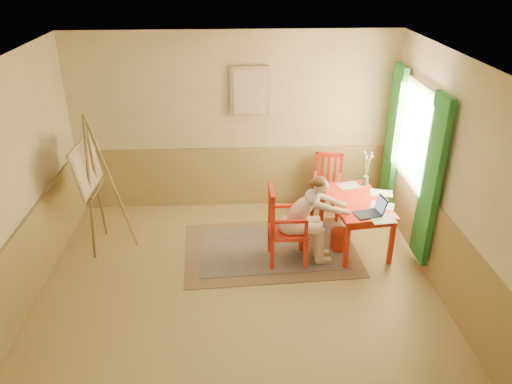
{
  "coord_description": "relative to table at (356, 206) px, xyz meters",
  "views": [
    {
      "loc": [
        -0.04,
        -5.0,
        3.83
      ],
      "look_at": [
        0.25,
        0.55,
        1.05
      ],
      "focal_mm": 34.28,
      "sensor_mm": 36.0,
      "label": 1
    }
  ],
  "objects": [
    {
      "name": "room",
      "position": [
        -1.67,
        -0.9,
        0.77
      ],
      "size": [
        5.04,
        4.54,
        2.84
      ],
      "color": "#A68950",
      "rests_on": "ground"
    },
    {
      "name": "wainscot",
      "position": [
        -1.67,
        -0.1,
        -0.13
      ],
      "size": [
        5.0,
        4.5,
        1.0
      ],
      "color": "#9E8450",
      "rests_on": "room"
    },
    {
      "name": "window",
      "position": [
        0.75,
        0.2,
        0.71
      ],
      "size": [
        0.12,
        2.01,
        2.2
      ],
      "color": "white",
      "rests_on": "room"
    },
    {
      "name": "wall_portrait",
      "position": [
        -1.42,
        1.31,
        1.27
      ],
      "size": [
        0.6,
        0.05,
        0.76
      ],
      "color": "tan",
      "rests_on": "room"
    },
    {
      "name": "rug",
      "position": [
        -1.2,
        -0.09,
        -0.62
      ],
      "size": [
        2.48,
        1.72,
        0.02
      ],
      "color": "#8C7251",
      "rests_on": "room"
    },
    {
      "name": "table",
      "position": [
        0.0,
        0.0,
        0.0
      ],
      "size": [
        0.86,
        1.28,
        0.72
      ],
      "color": "red",
      "rests_on": "room"
    },
    {
      "name": "chair_left",
      "position": [
        -1.05,
        -0.35,
        -0.09
      ],
      "size": [
        0.5,
        0.48,
        1.08
      ],
      "color": "red",
      "rests_on": "room"
    },
    {
      "name": "chair_back",
      "position": [
        -0.23,
        0.95,
        -0.14
      ],
      "size": [
        0.53,
        0.54,
        0.98
      ],
      "color": "red",
      "rests_on": "room"
    },
    {
      "name": "figure",
      "position": [
        -0.76,
        -0.36,
        0.06
      ],
      "size": [
        0.92,
        0.4,
        1.25
      ],
      "color": "beige",
      "rests_on": "room"
    },
    {
      "name": "laptop",
      "position": [
        0.09,
        -0.41,
        0.14
      ],
      "size": [
        0.43,
        0.31,
        0.23
      ],
      "color": "#1E2338",
      "rests_on": "table"
    },
    {
      "name": "papers",
      "position": [
        0.22,
        -0.03,
        0.09
      ],
      "size": [
        0.76,
        1.28,
        0.0
      ],
      "color": "white",
      "rests_on": "table"
    },
    {
      "name": "vase",
      "position": [
        0.23,
        0.48,
        0.32
      ],
      "size": [
        0.18,
        0.25,
        0.5
      ],
      "color": "#3F724C",
      "rests_on": "table"
    },
    {
      "name": "wastebasket",
      "position": [
        -0.22,
        -0.11,
        -0.48
      ],
      "size": [
        0.31,
        0.31,
        0.29
      ],
      "primitive_type": "cylinder",
      "rotation": [
        0.0,
        0.0,
        -0.14
      ],
      "color": "#B02F1B",
      "rests_on": "room"
    },
    {
      "name": "easel",
      "position": [
        -3.61,
        0.16,
        0.53
      ],
      "size": [
        0.66,
        0.87,
        1.96
      ],
      "color": "olive",
      "rests_on": "room"
    }
  ]
}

